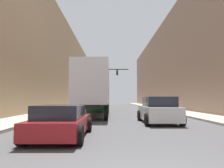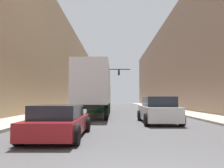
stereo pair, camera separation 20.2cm
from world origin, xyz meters
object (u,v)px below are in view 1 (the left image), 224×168
(sedan_car, at_px, (61,122))
(traffic_signal_gantry, at_px, (96,79))
(semi_truck, at_px, (95,89))
(suv_car, at_px, (158,111))

(sedan_car, bearing_deg, traffic_signal_gantry, 91.16)
(semi_truck, xyz_separation_m, suv_car, (4.36, -6.34, -1.60))
(suv_car, bearing_deg, semi_truck, 124.52)
(semi_truck, distance_m, suv_car, 7.86)
(sedan_car, height_order, traffic_signal_gantry, traffic_signal_gantry)
(semi_truck, distance_m, traffic_signal_gantry, 15.68)
(semi_truck, relative_size, traffic_signal_gantry, 1.58)
(suv_car, xyz_separation_m, traffic_signal_gantry, (-5.36, 21.80, 4.00))
(semi_truck, relative_size, sedan_car, 2.75)
(traffic_signal_gantry, bearing_deg, suv_car, -76.18)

